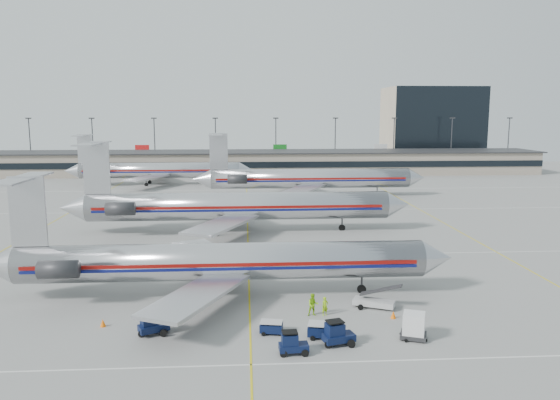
{
  "coord_description": "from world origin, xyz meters",
  "views": [
    {
      "loc": [
        -0.25,
        -52.28,
        16.65
      ],
      "look_at": [
        4.6,
        23.46,
        4.5
      ],
      "focal_mm": 35.0,
      "sensor_mm": 36.0,
      "label": 1
    }
  ],
  "objects": [
    {
      "name": "cart_outer",
      "position": [
        1.61,
        -12.83,
        0.51
      ],
      "size": [
        1.86,
        1.43,
        0.95
      ],
      "rotation": [
        0.0,
        0.0,
        -0.18
      ],
      "color": "black",
      "rests_on": "ground"
    },
    {
      "name": "ground",
      "position": [
        0.0,
        0.0,
        0.0
      ],
      "size": [
        260.0,
        260.0,
        0.0
      ],
      "primitive_type": "plane",
      "color": "gray",
      "rests_on": "ground"
    },
    {
      "name": "jet_second_row",
      "position": [
        -2.22,
        23.51,
        3.73
      ],
      "size": [
        49.13,
        28.93,
        12.86
      ],
      "color": "silver",
      "rests_on": "ground"
    },
    {
      "name": "distant_building",
      "position": [
        62.0,
        128.0,
        12.5
      ],
      "size": [
        30.0,
        20.0,
        25.0
      ],
      "primitive_type": "cube",
      "color": "tan",
      "rests_on": "ground"
    },
    {
      "name": "jet_foreground",
      "position": [
        -3.28,
        -3.79,
        3.27
      ],
      "size": [
        43.1,
        25.38,
        11.28
      ],
      "color": "silver",
      "rests_on": "ground"
    },
    {
      "name": "tug_center",
      "position": [
        2.87,
        -16.54,
        0.76
      ],
      "size": [
        2.1,
        1.14,
        1.67
      ],
      "rotation": [
        0.0,
        0.0,
        0.06
      ],
      "color": "black",
      "rests_on": "ground"
    },
    {
      "name": "terminal",
      "position": [
        0.0,
        97.97,
        3.16
      ],
      "size": [
        162.0,
        17.0,
        6.25
      ],
      "color": "gray",
      "rests_on": "ground"
    },
    {
      "name": "cone_left",
      "position": [
        -11.57,
        -10.64,
        0.31
      ],
      "size": [
        0.59,
        0.59,
        0.62
      ],
      "primitive_type": "cone",
      "rotation": [
        0.0,
        0.0,
        -0.36
      ],
      "color": "#FF6608",
      "rests_on": "ground"
    },
    {
      "name": "uld_container",
      "position": [
        12.13,
        -14.49,
        1.0
      ],
      "size": [
        2.3,
        2.12,
        1.98
      ],
      "rotation": [
        0.0,
        0.0,
        -0.36
      ],
      "color": "#2D2D30",
      "rests_on": "ground"
    },
    {
      "name": "belt_loader",
      "position": [
        10.81,
        -7.79,
        0.59
      ],
      "size": [
        4.25,
        2.64,
        2.19
      ],
      "rotation": [
        0.0,
        0.0,
        -0.44
      ],
      "color": "#AAAAAA",
      "rests_on": "ground"
    },
    {
      "name": "cone_right",
      "position": [
        11.74,
        -10.37,
        0.3
      ],
      "size": [
        0.5,
        0.5,
        0.61
      ],
      "primitive_type": "cone",
      "rotation": [
        0.0,
        0.0,
        0.14
      ],
      "color": "#FF6608",
      "rests_on": "ground"
    },
    {
      "name": "tug_right",
      "position": [
        6.26,
        -15.24,
        0.84
      ],
      "size": [
        2.49,
        1.7,
        1.84
      ],
      "rotation": [
        0.0,
        0.0,
        0.27
      ],
      "color": "black",
      "rests_on": "ground"
    },
    {
      "name": "tug_left",
      "position": [
        -7.45,
        -12.44,
        0.82
      ],
      "size": [
        2.48,
        2.0,
        1.81
      ],
      "rotation": [
        0.0,
        0.0,
        0.47
      ],
      "color": "black",
      "rests_on": "ground"
    },
    {
      "name": "jet_third_row",
      "position": [
        11.81,
        55.64,
        3.71
      ],
      "size": [
        46.78,
        28.78,
        12.79
      ],
      "color": "silver",
      "rests_on": "ground"
    },
    {
      "name": "ramp_worker_far",
      "position": [
        5.24,
        -9.36,
        0.94
      ],
      "size": [
        0.97,
        0.78,
        1.89
      ],
      "primitive_type": "imported",
      "rotation": [
        0.0,
        0.0,
        0.07
      ],
      "color": "#86CC13",
      "rests_on": "ground"
    },
    {
      "name": "jet_back_row",
      "position": [
        -21.05,
        76.0,
        3.45
      ],
      "size": [
        43.42,
        26.71,
        11.87
      ],
      "color": "silver",
      "rests_on": "ground"
    },
    {
      "name": "apron_markings",
      "position": [
        0.0,
        10.0,
        0.01
      ],
      "size": [
        160.0,
        0.15,
        0.02
      ],
      "primitive_type": "cube",
      "color": "silver",
      "rests_on": "ground"
    },
    {
      "name": "cart_inner",
      "position": [
        5.3,
        -13.82,
        0.59
      ],
      "size": [
        2.19,
        1.73,
        1.1
      ],
      "rotation": [
        0.0,
        0.0,
        -0.23
      ],
      "color": "black",
      "rests_on": "ground"
    },
    {
      "name": "light_mast_row",
      "position": [
        0.0,
        112.0,
        8.58
      ],
      "size": [
        163.6,
        0.4,
        15.28
      ],
      "color": "#38383D",
      "rests_on": "ground"
    },
    {
      "name": "ramp_worker_near",
      "position": [
        6.24,
        -9.35,
        0.79
      ],
      "size": [
        0.68,
        0.57,
        1.58
      ],
      "primitive_type": "imported",
      "rotation": [
        0.0,
        0.0,
        0.39
      ],
      "color": "#93CC13",
      "rests_on": "ground"
    }
  ]
}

